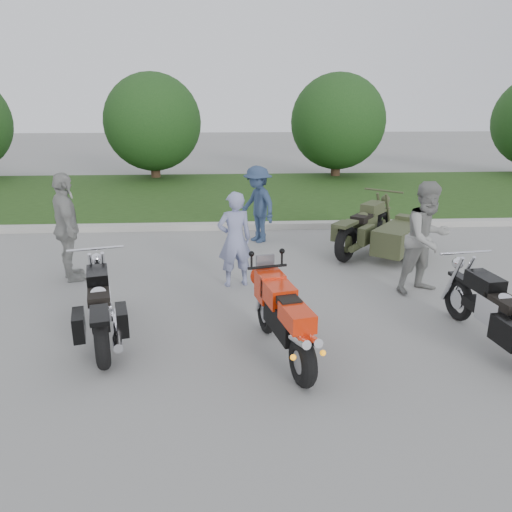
{
  "coord_description": "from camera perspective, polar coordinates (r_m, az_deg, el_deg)",
  "views": [
    {
      "loc": [
        -0.24,
        -5.95,
        3.15
      ],
      "look_at": [
        0.17,
        1.32,
        0.8
      ],
      "focal_mm": 35.0,
      "sensor_mm": 36.0,
      "label": 1
    }
  ],
  "objects": [
    {
      "name": "ground",
      "position": [
        6.74,
        -0.85,
        -9.98
      ],
      "size": [
        80.0,
        80.0,
        0.0
      ],
      "primitive_type": "plane",
      "color": "gray",
      "rests_on": "ground"
    },
    {
      "name": "curb",
      "position": [
        12.34,
        -2.05,
        3.45
      ],
      "size": [
        60.0,
        0.3,
        0.15
      ],
      "primitive_type": "cube",
      "color": "#B1AFA7",
      "rests_on": "ground"
    },
    {
      "name": "grass_strip",
      "position": [
        16.4,
        -2.39,
        7.04
      ],
      "size": [
        60.0,
        8.0,
        0.14
      ],
      "primitive_type": "cube",
      "color": "#325A1F",
      "rests_on": "ground"
    },
    {
      "name": "tree_mid_left",
      "position": [
        19.67,
        -11.72,
        14.74
      ],
      "size": [
        3.6,
        3.6,
        4.0
      ],
      "color": "#3F2B1C",
      "rests_on": "ground"
    },
    {
      "name": "tree_mid_right",
      "position": [
        19.93,
        9.33,
        14.91
      ],
      "size": [
        3.6,
        3.6,
        4.0
      ],
      "color": "#3F2B1C",
      "rests_on": "ground"
    },
    {
      "name": "sportbike_red",
      "position": [
        6.18,
        3.21,
        -7.01
      ],
      "size": [
        0.65,
        1.96,
        0.94
      ],
      "rotation": [
        0.0,
        0.0,
        0.23
      ],
      "color": "black",
      "rests_on": "ground"
    },
    {
      "name": "cruiser_left",
      "position": [
        6.93,
        -17.31,
        -5.91
      ],
      "size": [
        0.77,
        2.25,
        0.88
      ],
      "rotation": [
        0.0,
        0.0,
        0.25
      ],
      "color": "black",
      "rests_on": "ground"
    },
    {
      "name": "cruiser_right",
      "position": [
        7.14,
        26.16,
        -6.27
      ],
      "size": [
        0.55,
        2.29,
        0.88
      ],
      "rotation": [
        0.0,
        0.0,
        0.13
      ],
      "color": "black",
      "rests_on": "ground"
    },
    {
      "name": "cruiser_sidecar",
      "position": [
        10.47,
        14.36,
        2.42
      ],
      "size": [
        2.1,
        2.34,
        0.98
      ],
      "rotation": [
        0.0,
        0.0,
        -0.68
      ],
      "color": "black",
      "rests_on": "ground"
    },
    {
      "name": "person_stripe",
      "position": [
        8.46,
        -2.44,
        1.9
      ],
      "size": [
        0.68,
        0.53,
        1.65
      ],
      "primitive_type": "imported",
      "rotation": [
        0.0,
        0.0,
        3.39
      ],
      "color": "#8289B1",
      "rests_on": "ground"
    },
    {
      "name": "person_grey",
      "position": [
        8.61,
        18.96,
        1.95
      ],
      "size": [
        1.1,
        0.99,
        1.86
      ],
      "primitive_type": "imported",
      "rotation": [
        0.0,
        0.0,
        0.39
      ],
      "color": "gray",
      "rests_on": "ground"
    },
    {
      "name": "person_denim",
      "position": [
        11.1,
        0.19,
        5.92
      ],
      "size": [
        1.11,
        1.26,
        1.7
      ],
      "primitive_type": "imported",
      "rotation": [
        0.0,
        0.0,
        -1.01
      ],
      "color": "navy",
      "rests_on": "ground"
    },
    {
      "name": "person_back",
      "position": [
        9.28,
        -20.8,
        3.03
      ],
      "size": [
        0.89,
        1.21,
        1.91
      ],
      "primitive_type": "imported",
      "rotation": [
        0.0,
        0.0,
        1.99
      ],
      "color": "#969791",
      "rests_on": "ground"
    }
  ]
}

